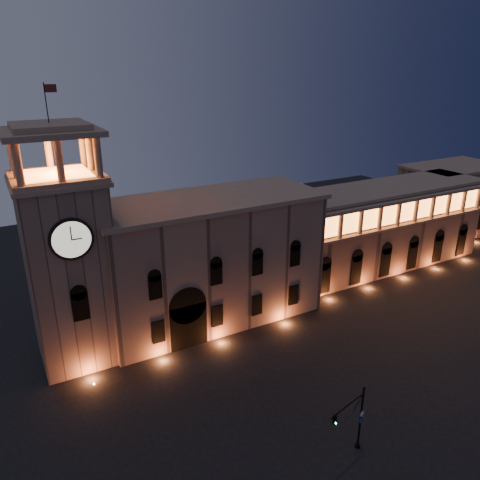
{
  "coord_description": "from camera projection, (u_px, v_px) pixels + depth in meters",
  "views": [
    {
      "loc": [
        -27.09,
        -32.11,
        34.21
      ],
      "look_at": [
        -0.57,
        16.0,
        13.37
      ],
      "focal_mm": 35.0,
      "sensor_mm": 36.0,
      "label": 1
    }
  ],
  "objects": [
    {
      "name": "clock_tower",
      "position": [
        69.0,
        263.0,
        54.14
      ],
      "size": [
        9.8,
        9.8,
        32.4
      ],
      "color": "#7F6053",
      "rests_on": "ground"
    },
    {
      "name": "government_building",
      "position": [
        210.0,
        260.0,
        64.56
      ],
      "size": [
        30.8,
        12.8,
        17.6
      ],
      "color": "#7F6053",
      "rests_on": "ground"
    },
    {
      "name": "secondary_building",
      "position": [
        450.0,
        200.0,
        98.91
      ],
      "size": [
        20.0,
        12.0,
        14.0
      ],
      "primitive_type": "cube",
      "color": "#7A5B4E",
      "rests_on": "ground"
    },
    {
      "name": "ground",
      "position": [
        316.0,
        400.0,
        50.65
      ],
      "size": [
        160.0,
        160.0,
        0.0
      ],
      "primitive_type": "plane",
      "color": "black",
      "rests_on": "ground"
    },
    {
      "name": "traffic_light",
      "position": [
        356.0,
        421.0,
        42.68
      ],
      "size": [
        4.93,
        1.45,
        6.92
      ],
      "rotation": [
        0.0,
        0.0,
        0.23
      ],
      "color": "black",
      "rests_on": "ground"
    },
    {
      "name": "colonnade_wing",
      "position": [
        380.0,
        226.0,
        82.08
      ],
      "size": [
        40.6,
        11.5,
        14.5
      ],
      "color": "#7A5B4E",
      "rests_on": "ground"
    }
  ]
}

